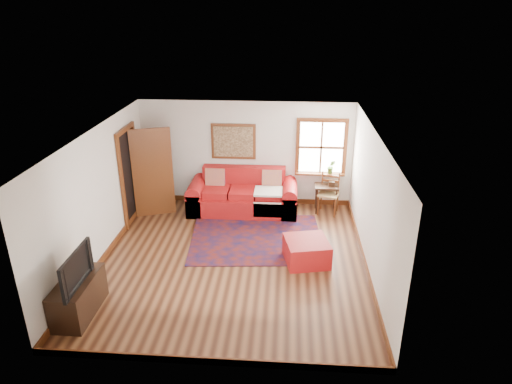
# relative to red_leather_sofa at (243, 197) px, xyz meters

# --- Properties ---
(ground) EXTENTS (5.50, 5.50, 0.00)m
(ground) POSITION_rel_red_leather_sofa_xyz_m (0.03, -2.26, -0.33)
(ground) COLOR #3C1D10
(ground) RESTS_ON ground
(room_envelope) EXTENTS (5.04, 5.54, 2.52)m
(room_envelope) POSITION_rel_red_leather_sofa_xyz_m (0.03, -2.25, 1.32)
(room_envelope) COLOR silver
(room_envelope) RESTS_ON ground
(window) EXTENTS (1.18, 0.20, 1.38)m
(window) POSITION_rel_red_leather_sofa_xyz_m (1.82, 0.44, 0.99)
(window) COLOR white
(window) RESTS_ON ground
(doorway) EXTENTS (0.89, 1.08, 2.14)m
(doorway) POSITION_rel_red_leather_sofa_xyz_m (-2.17, -0.48, 0.74)
(doorway) COLOR black
(doorway) RESTS_ON ground
(framed_artwork) EXTENTS (1.05, 0.07, 0.85)m
(framed_artwork) POSITION_rel_red_leather_sofa_xyz_m (-0.27, 0.45, 1.22)
(framed_artwork) COLOR #612F14
(framed_artwork) RESTS_ON ground
(persian_rug) EXTENTS (2.87, 2.37, 0.02)m
(persian_rug) POSITION_rel_red_leather_sofa_xyz_m (0.41, -1.39, -0.32)
(persian_rug) COLOR #5C160D
(persian_rug) RESTS_ON ground
(red_leather_sofa) EXTENTS (2.52, 1.04, 0.99)m
(red_leather_sofa) POSITION_rel_red_leather_sofa_xyz_m (0.00, 0.00, 0.00)
(red_leather_sofa) COLOR #AB1617
(red_leather_sofa) RESTS_ON ground
(red_ottoman) EXTENTS (0.93, 0.93, 0.45)m
(red_ottoman) POSITION_rel_red_leather_sofa_xyz_m (1.42, -2.21, -0.10)
(red_ottoman) COLOR #AB1617
(red_ottoman) RESTS_ON ground
(side_table) EXTENTS (0.54, 0.41, 0.65)m
(side_table) POSITION_rel_red_leather_sofa_xyz_m (1.93, 0.08, 0.20)
(side_table) COLOR black
(side_table) RESTS_ON ground
(ladder_back_chair) EXTENTS (0.54, 0.52, 0.95)m
(ladder_back_chair) POSITION_rel_red_leather_sofa_xyz_m (1.99, 0.04, 0.19)
(ladder_back_chair) COLOR tan
(ladder_back_chair) RESTS_ON ground
(media_cabinet) EXTENTS (0.49, 1.10, 0.60)m
(media_cabinet) POSITION_rel_red_leather_sofa_xyz_m (-2.20, -4.04, -0.02)
(media_cabinet) COLOR black
(media_cabinet) RESTS_ON ground
(television) EXTENTS (0.13, 0.99, 0.57)m
(television) POSITION_rel_red_leather_sofa_xyz_m (-2.18, -4.16, 0.56)
(television) COLOR black
(television) RESTS_ON media_cabinet
(candle_hurricane) EXTENTS (0.12, 0.12, 0.18)m
(candle_hurricane) POSITION_rel_red_leather_sofa_xyz_m (-2.15, -3.62, 0.36)
(candle_hurricane) COLOR silver
(candle_hurricane) RESTS_ON media_cabinet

